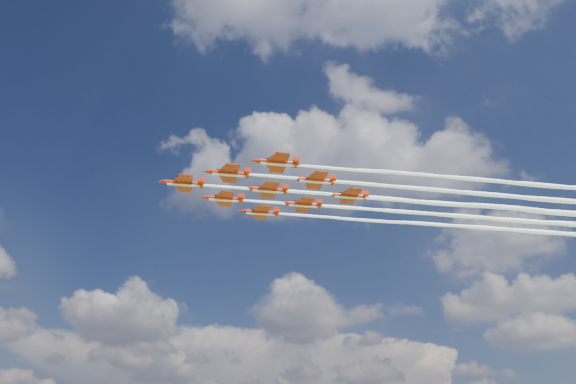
{
  "coord_description": "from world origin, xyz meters",
  "views": [
    {
      "loc": [
        41.48,
        -126.31,
        26.23
      ],
      "look_at": [
        9.89,
        1.95,
        89.54
      ],
      "focal_mm": 35.0,
      "sensor_mm": 36.0,
      "label": 1
    }
  ],
  "objects": [
    {
      "name": "jet_row4_port",
      "position": [
        81.52,
        25.02,
        89.52
      ],
      "size": [
        134.39,
        62.57,
        2.91
      ],
      "rotation": [
        0.0,
        0.0,
        0.42
      ],
      "color": "#B91D0A"
    },
    {
      "name": "jet_row2_port",
      "position": [
        61.7,
        16.24,
        89.52
      ],
      "size": [
        134.39,
        62.57,
        2.91
      ],
      "rotation": [
        0.0,
        0.0,
        0.42
      ],
      "color": "#B91D0A"
    },
    {
      "name": "jet_row4_starb",
      "position": [
        75.47,
        38.67,
        89.52
      ],
      "size": [
        134.39,
        62.57,
        2.91
      ],
      "rotation": [
        0.0,
        0.0,
        0.42
      ],
      "color": "#B91D0A"
    },
    {
      "name": "jet_row3_starb",
      "position": [
        62.53,
        41.1,
        89.52
      ],
      "size": [
        134.39,
        62.57,
        2.91
      ],
      "rotation": [
        0.0,
        0.0,
        0.42
      ],
      "color": "#B91D0A"
    },
    {
      "name": "jet_row3_port",
      "position": [
        74.63,
        13.81,
        89.52
      ],
      "size": [
        134.39,
        62.57,
        2.91
      ],
      "rotation": [
        0.0,
        0.0,
        0.42
      ],
      "color": "#B91D0A"
    },
    {
      "name": "jet_row3_centre",
      "position": [
        68.58,
        27.45,
        89.52
      ],
      "size": [
        134.39,
        62.57,
        2.91
      ],
      "rotation": [
        0.0,
        0.0,
        0.42
      ],
      "color": "#B91D0A"
    },
    {
      "name": "jet_row2_starb",
      "position": [
        55.65,
        29.88,
        89.52
      ],
      "size": [
        134.39,
        62.57,
        2.91
      ],
      "rotation": [
        0.0,
        0.0,
        0.42
      ],
      "color": "#B91D0A"
    },
    {
      "name": "jet_lead",
      "position": [
        48.76,
        18.67,
        89.52
      ],
      "size": [
        134.39,
        62.57,
        2.91
      ],
      "rotation": [
        0.0,
        0.0,
        0.42
      ],
      "color": "#B91D0A"
    }
  ]
}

